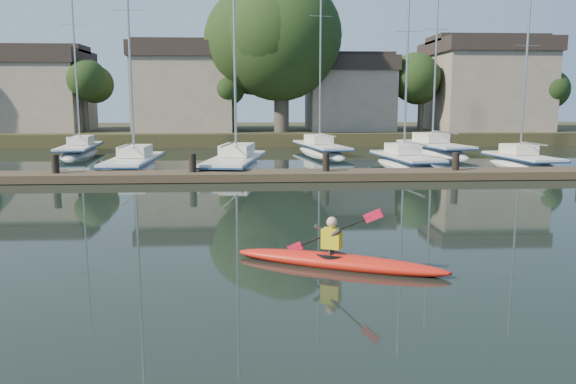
{
  "coord_description": "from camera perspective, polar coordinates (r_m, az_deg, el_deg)",
  "views": [
    {
      "loc": [
        -0.23,
        -11.14,
        3.52
      ],
      "look_at": [
        0.62,
        3.11,
        1.2
      ],
      "focal_mm": 35.0,
      "sensor_mm": 36.0,
      "label": 1
    }
  ],
  "objects": [
    {
      "name": "ground",
      "position": [
        11.68,
        -2.15,
        -8.31
      ],
      "size": [
        160.0,
        160.0,
        0.0
      ],
      "primitive_type": "plane",
      "color": "black",
      "rests_on": "ground"
    },
    {
      "name": "kayak",
      "position": [
        12.16,
        5.03,
        -6.73
      ],
      "size": [
        4.58,
        2.52,
        1.51
      ],
      "rotation": [
        0.0,
        0.0,
        -0.42
      ],
      "color": "red",
      "rests_on": "ground"
    },
    {
      "name": "dock",
      "position": [
        25.36,
        -2.87,
        1.71
      ],
      "size": [
        34.0,
        2.0,
        1.8
      ],
      "color": "#4B3F2A",
      "rests_on": "ground"
    },
    {
      "name": "sailboat_1",
      "position": [
        30.34,
        -15.37,
        1.89
      ],
      "size": [
        2.18,
        8.51,
        13.88
      ],
      "rotation": [
        0.0,
        0.0,
        -0.01
      ],
      "color": "silver",
      "rests_on": "ground"
    },
    {
      "name": "sailboat_2",
      "position": [
        29.42,
        -5.36,
        1.94
      ],
      "size": [
        3.67,
        9.74,
        15.74
      ],
      "rotation": [
        0.0,
        0.0,
        -0.16
      ],
      "color": "silver",
      "rests_on": "ground"
    },
    {
      "name": "sailboat_3",
      "position": [
        31.66,
        11.8,
        2.32
      ],
      "size": [
        3.01,
        7.95,
        12.5
      ],
      "rotation": [
        0.0,
        0.0,
        0.13
      ],
      "color": "silver",
      "rests_on": "ground"
    },
    {
      "name": "sailboat_4",
      "position": [
        33.56,
        22.59,
        2.19
      ],
      "size": [
        2.6,
        6.8,
        11.3
      ],
      "rotation": [
        0.0,
        0.0,
        0.09
      ],
      "color": "silver",
      "rests_on": "ground"
    },
    {
      "name": "sailboat_5",
      "position": [
        40.39,
        -20.36,
        3.4
      ],
      "size": [
        2.93,
        8.93,
        14.52
      ],
      "rotation": [
        0.0,
        0.0,
        0.1
      ],
      "color": "silver",
      "rests_on": "ground"
    },
    {
      "name": "sailboat_6",
      "position": [
        38.86,
        3.33,
        3.76
      ],
      "size": [
        3.66,
        10.04,
        15.63
      ],
      "rotation": [
        0.0,
        0.0,
        0.17
      ],
      "color": "silver",
      "rests_on": "ground"
    },
    {
      "name": "sailboat_7",
      "position": [
        39.72,
        14.55,
        3.55
      ],
      "size": [
        3.87,
        9.14,
        14.3
      ],
      "rotation": [
        0.0,
        0.0,
        0.18
      ],
      "color": "silver",
      "rests_on": "ground"
    },
    {
      "name": "shore",
      "position": [
        51.46,
        -1.39,
        8.91
      ],
      "size": [
        90.0,
        25.25,
        12.75
      ],
      "color": "#2F371B",
      "rests_on": "ground"
    }
  ]
}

